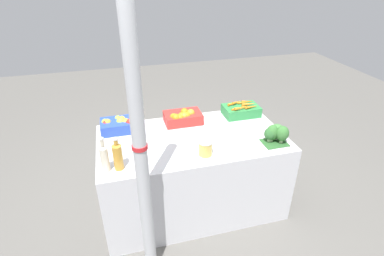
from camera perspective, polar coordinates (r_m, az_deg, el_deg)
The scene contains 10 objects.
ground_plane at distance 3.32m, azimuth 0.00°, elevation -14.09°, with size 10.00×10.00×0.00m, color #605E59.
market_table at distance 3.05m, azimuth 0.00°, elevation -8.43°, with size 1.74×0.95×0.82m, color silver.
support_pole at distance 2.04m, azimuth -9.67°, elevation -6.08°, with size 0.11×0.11×2.21m.
apple_crate at distance 2.99m, azimuth -13.59°, elevation 0.65°, with size 0.37×0.24×0.14m.
orange_crate at distance 3.04m, azimuth -1.80°, elevation 2.08°, with size 0.37×0.24×0.14m.
carrot_crate at distance 3.25m, azimuth 9.38°, elevation 3.39°, with size 0.37×0.24×0.14m.
broccoli_pile at distance 2.81m, azimuth 15.72°, elevation -0.91°, with size 0.22×0.21×0.18m.
juice_bottle_cloudy at distance 2.41m, azimuth -16.32°, elevation -5.39°, with size 0.06×0.06×0.30m.
juice_bottle_amber at distance 2.41m, azimuth -13.96°, elevation -5.16°, with size 0.08×0.08×0.28m.
pickle_jar at distance 2.54m, azimuth 2.57°, elevation -3.80°, with size 0.12×0.12×0.13m.
Camera 1 is at (-0.63, -2.33, 2.27)m, focal length 28.00 mm.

